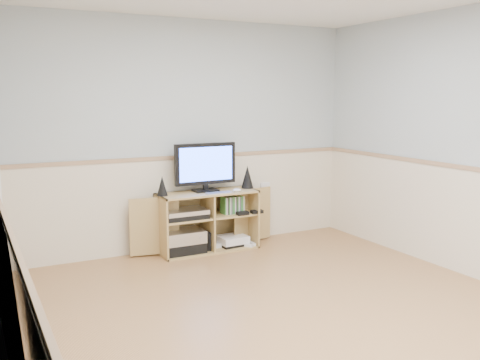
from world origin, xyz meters
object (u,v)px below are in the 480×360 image
keyboard (219,193)px  monitor (205,165)px  media_cabinet (206,220)px  game_consoles (231,241)px

keyboard → monitor: bearing=112.2°
media_cabinet → monitor: 0.61m
keyboard → game_consoles: (0.21, 0.13, -0.59)m
monitor → keyboard: bearing=-69.0°
monitor → game_consoles: bearing=-12.2°
media_cabinet → game_consoles: bearing=-12.7°
media_cabinet → game_consoles: size_ratio=3.75×
monitor → game_consoles: 0.91m
monitor → keyboard: (0.07, -0.19, -0.28)m
monitor → game_consoles: (0.28, -0.06, -0.87)m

